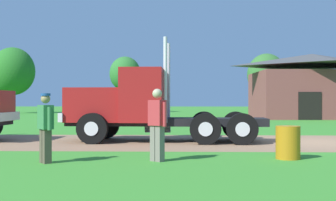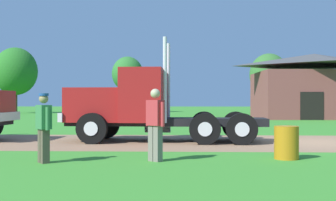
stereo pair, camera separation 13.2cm
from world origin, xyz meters
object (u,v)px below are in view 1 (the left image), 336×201
at_px(steel_barrel, 288,142).
at_px(shed_building, 312,87).
at_px(truck_foreground_white, 138,107).
at_px(visitor_standing_near, 46,125).
at_px(visitor_by_barrel, 157,122).

bearing_deg(steel_barrel, shed_building, 73.11).
bearing_deg(steel_barrel, truck_foreground_white, 131.34).
bearing_deg(shed_building, visitor_standing_near, -116.71).
height_order(visitor_standing_near, steel_barrel, visitor_standing_near).
xyz_separation_m(visitor_by_barrel, steel_barrel, (3.36, 0.57, -0.56)).
xyz_separation_m(visitor_by_barrel, shed_building, (11.83, 28.45, 1.70)).
height_order(truck_foreground_white, visitor_by_barrel, truck_foreground_white).
bearing_deg(visitor_standing_near, truck_foreground_white, 74.39).
bearing_deg(visitor_by_barrel, visitor_standing_near, -171.52).
height_order(visitor_by_barrel, steel_barrel, visitor_by_barrel).
bearing_deg(shed_building, truck_foreground_white, -119.32).
bearing_deg(shed_building, visitor_by_barrel, -112.58).
distance_m(truck_foreground_white, shed_building, 26.29).
distance_m(visitor_standing_near, shed_building, 32.35).
relative_size(steel_barrel, shed_building, 0.08).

